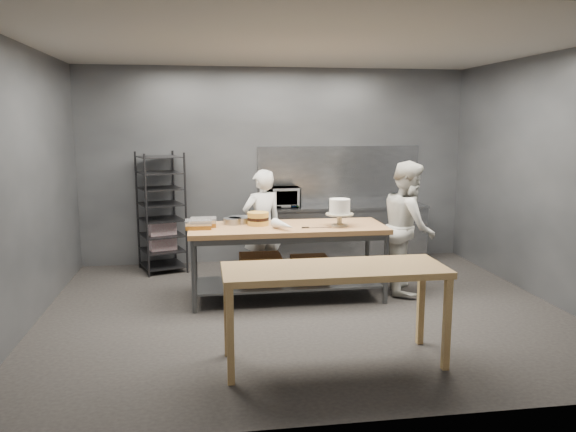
% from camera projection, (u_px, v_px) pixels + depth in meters
% --- Properties ---
extents(ground, '(6.00, 6.00, 0.00)m').
position_uv_depth(ground, '(305.00, 310.00, 6.56)').
color(ground, black).
rests_on(ground, ground).
extents(back_wall, '(6.00, 0.04, 3.00)m').
position_uv_depth(back_wall, '(276.00, 166.00, 8.75)').
color(back_wall, '#4C4F54').
rests_on(back_wall, ground).
extents(work_table, '(2.40, 0.90, 0.92)m').
position_uv_depth(work_table, '(285.00, 253.00, 6.94)').
color(work_table, '#9B6C3E').
rests_on(work_table, ground).
extents(near_counter, '(2.00, 0.70, 0.90)m').
position_uv_depth(near_counter, '(334.00, 276.00, 5.02)').
color(near_counter, olive).
rests_on(near_counter, ground).
extents(back_counter, '(2.60, 0.60, 0.90)m').
position_uv_depth(back_counter, '(343.00, 234.00, 8.76)').
color(back_counter, slate).
rests_on(back_counter, ground).
extents(splashback_panel, '(2.60, 0.02, 0.90)m').
position_uv_depth(splashback_panel, '(339.00, 175.00, 8.90)').
color(splashback_panel, slate).
rests_on(splashback_panel, back_counter).
extents(speed_rack, '(0.77, 0.80, 1.75)m').
position_uv_depth(speed_rack, '(161.00, 213.00, 8.21)').
color(speed_rack, black).
rests_on(speed_rack, ground).
extents(chef_behind, '(0.66, 0.54, 1.55)m').
position_uv_depth(chef_behind, '(262.00, 226.00, 7.63)').
color(chef_behind, silver).
rests_on(chef_behind, ground).
extents(chef_right, '(0.81, 0.95, 1.70)m').
position_uv_depth(chef_right, '(408.00, 227.00, 7.19)').
color(chef_right, silver).
rests_on(chef_right, ground).
extents(microwave, '(0.54, 0.37, 0.30)m').
position_uv_depth(microwave, '(282.00, 197.00, 8.52)').
color(microwave, black).
rests_on(microwave, back_counter).
extents(frosted_cake_stand, '(0.34, 0.34, 0.34)m').
position_uv_depth(frosted_cake_stand, '(340.00, 209.00, 6.82)').
color(frosted_cake_stand, '#B5AC91').
rests_on(frosted_cake_stand, work_table).
extents(layer_cake, '(0.26, 0.26, 0.16)m').
position_uv_depth(layer_cake, '(258.00, 219.00, 6.91)').
color(layer_cake, gold).
rests_on(layer_cake, work_table).
extents(cake_pans, '(0.37, 0.35, 0.07)m').
position_uv_depth(cake_pans, '(237.00, 220.00, 7.04)').
color(cake_pans, gray).
rests_on(cake_pans, work_table).
extents(piping_bag, '(0.27, 0.39, 0.12)m').
position_uv_depth(piping_bag, '(284.00, 225.00, 6.58)').
color(piping_bag, white).
rests_on(piping_bag, work_table).
extents(offset_spatula, '(0.36, 0.02, 0.02)m').
position_uv_depth(offset_spatula, '(313.00, 228.00, 6.73)').
color(offset_spatula, slate).
rests_on(offset_spatula, work_table).
extents(pastry_clamshells, '(0.37, 0.34, 0.11)m').
position_uv_depth(pastry_clamshells, '(201.00, 223.00, 6.73)').
color(pastry_clamshells, '#98651E').
rests_on(pastry_clamshells, work_table).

